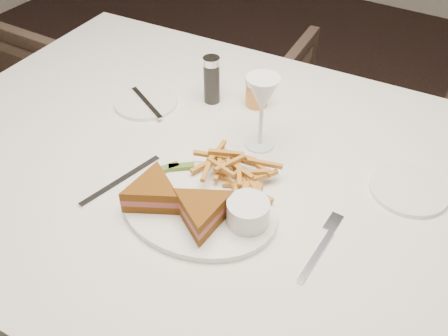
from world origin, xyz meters
The scene contains 4 objects.
ground centered at (0.00, 0.00, 0.00)m, with size 5.00×5.00×0.00m, color black.
table centered at (0.14, -0.32, 0.38)m, with size 1.53×1.02×0.75m, color silver.
chair_far centered at (0.17, 0.51, 0.32)m, with size 0.63×0.59×0.64m, color #46352B.
table_setting centered at (0.13, -0.36, 0.79)m, with size 0.82×0.56×0.18m.
Camera 1 is at (0.54, -1.01, 1.46)m, focal length 40.00 mm.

